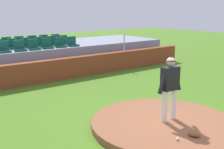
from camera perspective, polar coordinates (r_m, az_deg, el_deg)
The scene contains 24 objects.
ground_plane at distance 8.36m, azimuth 10.10°, elevation -10.22°, with size 60.00×60.00×0.00m, color #47771D.
pitchers_mound at distance 8.33m, azimuth 10.13°, elevation -9.63°, with size 4.06×4.06×0.19m, color brown.
pitcher at distance 8.05m, azimuth 11.41°, elevation -1.80°, with size 0.88×0.29×1.83m.
baseball at distance 7.21m, azimuth 12.89°, elevation -12.35°, with size 0.07×0.07×0.07m, color white.
fielding_glove at distance 7.50m, azimuth 15.92°, elevation -11.34°, with size 0.30×0.20×0.11m, color brown.
brick_barrier at distance 13.47m, azimuth -11.48°, elevation 0.87°, with size 16.38×0.40×0.98m, color brown.
fence_post_right at distance 15.60m, azimuth 2.43°, elevation 6.31°, with size 0.06×0.06×0.92m, color silver.
bleacher_platform at distance 15.91m, azimuth -15.92°, elevation 3.12°, with size 15.69×3.98×1.33m, color gray.
stadium_chair_0 at distance 13.83m, azimuth -20.66°, elevation 4.78°, with size 0.48×0.44×0.50m.
stadium_chair_1 at distance 14.04m, azimuth -17.83°, elevation 5.11°, with size 0.48×0.44×0.50m.
stadium_chair_2 at distance 14.31m, azimuth -15.26°, elevation 5.41°, with size 0.48×0.44×0.50m.
stadium_chair_3 at distance 14.61m, azimuth -12.76°, elevation 5.70°, with size 0.48×0.44×0.50m.
stadium_chair_4 at distance 14.91m, azimuth -10.23°, elevation 5.96°, with size 0.48×0.44×0.50m.
stadium_chair_5 at distance 15.24m, azimuth -7.84°, elevation 6.19°, with size 0.48×0.44×0.50m.
stadium_chair_7 at distance 14.89m, azimuth -18.98°, elevation 5.45°, with size 0.48×0.44×0.50m.
stadium_chair_8 at distance 15.14m, azimuth -16.63°, elevation 5.72°, with size 0.48×0.44×0.50m.
stadium_chair_9 at distance 15.41m, azimuth -14.06°, elevation 6.00°, with size 0.48×0.44×0.50m.
stadium_chair_10 at distance 15.68m, azimuth -11.79°, elevation 6.23°, with size 0.48×0.44×0.50m.
stadium_chair_11 at distance 16.04m, azimuth -9.56°, elevation 6.47°, with size 0.48×0.44×0.50m.
stadium_chair_13 at distance 15.74m, azimuth -20.08°, elevation 5.74°, with size 0.48×0.44×0.50m.
stadium_chair_14 at distance 16.00m, azimuth -17.82°, elevation 6.02°, with size 0.48×0.44×0.50m.
stadium_chair_15 at distance 16.23m, azimuth -15.45°, elevation 6.26°, with size 0.48×0.44×0.50m.
stadium_chair_16 at distance 16.51m, azimuth -13.25°, elevation 6.49°, with size 0.48×0.44×0.50m.
stadium_chair_17 at distance 16.79m, azimuth -11.01°, elevation 6.70°, with size 0.48×0.44×0.50m.
Camera 1 is at (-5.76, -5.10, 3.28)m, focal length 46.03 mm.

